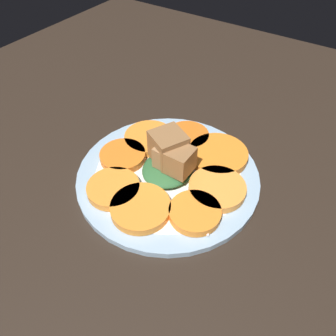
% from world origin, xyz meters
% --- Properties ---
extents(table_slab, '(1.20, 1.20, 0.02)m').
position_xyz_m(table_slab, '(0.00, 0.00, 0.01)').
color(table_slab, black).
rests_on(table_slab, ground).
extents(plate, '(0.28, 0.28, 0.01)m').
position_xyz_m(plate, '(0.00, 0.00, 0.03)').
color(plate, '#99B7D1').
rests_on(plate, table_slab).
extents(carrot_slice_0, '(0.07, 0.07, 0.01)m').
position_xyz_m(carrot_slice_0, '(-0.05, -0.07, 0.04)').
color(carrot_slice_0, orange).
rests_on(carrot_slice_0, plate).
extents(carrot_slice_1, '(0.08, 0.08, 0.01)m').
position_xyz_m(carrot_slice_1, '(0.01, -0.08, 0.04)').
color(carrot_slice_1, '#F9963A').
rests_on(carrot_slice_1, plate).
extents(carrot_slice_2, '(0.09, 0.09, 0.01)m').
position_xyz_m(carrot_slice_2, '(0.07, -0.05, 0.04)').
color(carrot_slice_2, orange).
rests_on(carrot_slice_2, plate).
extents(carrot_slice_3, '(0.07, 0.07, 0.01)m').
position_xyz_m(carrot_slice_3, '(0.08, 0.02, 0.04)').
color(carrot_slice_3, orange).
rests_on(carrot_slice_3, plate).
extents(carrot_slice_4, '(0.08, 0.08, 0.01)m').
position_xyz_m(carrot_slice_4, '(0.05, 0.07, 0.04)').
color(carrot_slice_4, orange).
rests_on(carrot_slice_4, plate).
extents(carrot_slice_5, '(0.07, 0.07, 0.01)m').
position_xyz_m(carrot_slice_5, '(-0.01, 0.08, 0.04)').
color(carrot_slice_5, orange).
rests_on(carrot_slice_5, plate).
extents(carrot_slice_6, '(0.08, 0.08, 0.01)m').
position_xyz_m(carrot_slice_6, '(-0.07, 0.04, 0.04)').
color(carrot_slice_6, orange).
rests_on(carrot_slice_6, plate).
extents(carrot_slice_7, '(0.08, 0.08, 0.01)m').
position_xyz_m(carrot_slice_7, '(-0.08, -0.01, 0.04)').
color(carrot_slice_7, orange).
rests_on(carrot_slice_7, plate).
extents(center_pile, '(0.08, 0.08, 0.06)m').
position_xyz_m(center_pile, '(0.00, -0.00, 0.06)').
color(center_pile, '#2D6033').
rests_on(center_pile, plate).
extents(fork, '(0.19, 0.10, 0.00)m').
position_xyz_m(fork, '(0.01, -0.06, 0.03)').
color(fork, silver).
rests_on(fork, plate).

